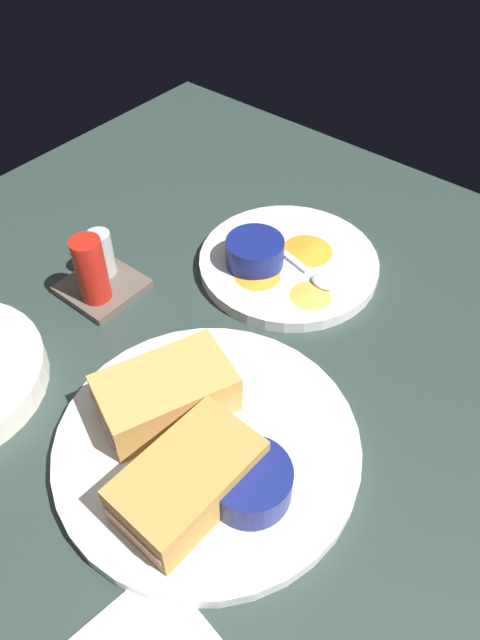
{
  "coord_description": "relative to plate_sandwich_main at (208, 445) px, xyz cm",
  "views": [
    {
      "loc": [
        -25.46,
        -24.08,
        51.01
      ],
      "look_at": [
        9.91,
        4.9,
        3.0
      ],
      "focal_mm": 33.25,
      "sensor_mm": 36.0,
      "label": 1
    }
  ],
  "objects": [
    {
      "name": "ground_plane",
      "position": [
        3.52,
        2.01,
        -2.3
      ],
      "size": [
        110.0,
        110.0,
        3.0
      ],
      "primitive_type": "cube",
      "color": "#283833"
    },
    {
      "name": "plate_sandwich_main",
      "position": [
        0.0,
        0.0,
        0.0
      ],
      "size": [
        29.73,
        29.73,
        1.6
      ],
      "primitive_type": "cylinder",
      "color": "silver",
      "rests_on": "ground_plane"
    },
    {
      "name": "sandwich_half_near",
      "position": [
        0.42,
        5.63,
        3.2
      ],
      "size": [
        14.92,
        11.97,
        4.8
      ],
      "color": "tan",
      "rests_on": "plate_sandwich_main"
    },
    {
      "name": "sandwich_half_far",
      "position": [
        -5.09,
        -2.45,
        3.2
      ],
      "size": [
        13.52,
        8.1,
        4.8
      ],
      "color": "#C68C42",
      "rests_on": "plate_sandwich_main"
    },
    {
      "name": "ramekin_dark_sauce",
      "position": [
        -1.54,
        -6.51,
        2.71
      ],
      "size": [
        7.55,
        7.55,
        3.54
      ],
      "color": "navy",
      "rests_on": "plate_sandwich_main"
    },
    {
      "name": "spoon_by_dark_ramekin",
      "position": [
        0.93,
        -1.23,
        1.16
      ],
      "size": [
        5.54,
        9.56,
        0.8
      ],
      "color": "silver",
      "rests_on": "plate_sandwich_main"
    },
    {
      "name": "plate_chips_companion",
      "position": [
        26.86,
        9.82,
        0.0
      ],
      "size": [
        23.0,
        23.0,
        1.6
      ],
      "primitive_type": "cylinder",
      "color": "silver",
      "rests_on": "ground_plane"
    },
    {
      "name": "ramekin_light_gravy",
      "position": [
        23.41,
        12.7,
        2.69
      ],
      "size": [
        7.31,
        7.31,
        3.5
      ],
      "color": "navy",
      "rests_on": "plate_chips_companion"
    },
    {
      "name": "spoon_by_gravy_ramekin",
      "position": [
        25.77,
        5.05,
        1.16
      ],
      "size": [
        3.65,
        9.94,
        0.8
      ],
      "color": "silver",
      "rests_on": "plate_chips_companion"
    },
    {
      "name": "plantain_chip_scatter",
      "position": [
        25.37,
        8.31,
        1.1
      ],
      "size": [
        15.81,
        14.8,
        0.6
      ],
      "color": "orange",
      "rests_on": "plate_chips_companion"
    },
    {
      "name": "condiment_caddy",
      "position": [
        8.42,
        25.04,
        2.61
      ],
      "size": [
        9.0,
        9.0,
        9.5
      ],
      "color": "brown",
      "rests_on": "ground_plane"
    }
  ]
}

